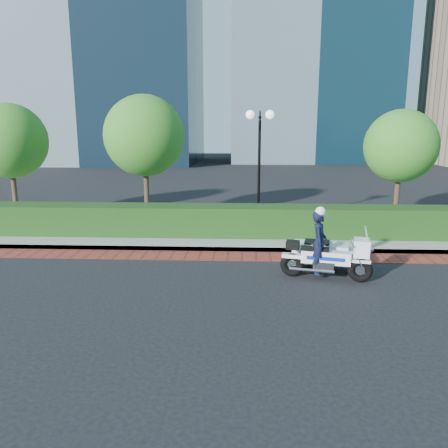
{
  "coord_description": "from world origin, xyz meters",
  "views": [
    {
      "loc": [
        0.47,
        -10.92,
        3.66
      ],
      "look_at": [
        -0.11,
        1.4,
        1.0
      ],
      "focal_mm": 35.0,
      "sensor_mm": 36.0,
      "label": 1
    }
  ],
  "objects_px": {
    "lamppost": "(259,150)",
    "tree_b": "(145,136)",
    "police_motorcycle": "(323,251)",
    "tree_c": "(401,146)",
    "tree_a": "(9,141)"
  },
  "relations": [
    {
      "from": "tree_a",
      "to": "lamppost",
      "type": "bearing_deg",
      "value": -7.41
    },
    {
      "from": "tree_a",
      "to": "tree_c",
      "type": "height_order",
      "value": "tree_a"
    },
    {
      "from": "lamppost",
      "to": "police_motorcycle",
      "type": "relative_size",
      "value": 1.87
    },
    {
      "from": "tree_a",
      "to": "tree_c",
      "type": "bearing_deg",
      "value": -0.0
    },
    {
      "from": "tree_a",
      "to": "tree_c",
      "type": "xyz_separation_m",
      "value": [
        15.5,
        -0.0,
        -0.18
      ]
    },
    {
      "from": "lamppost",
      "to": "tree_b",
      "type": "bearing_deg",
      "value": 163.89
    },
    {
      "from": "tree_b",
      "to": "police_motorcycle",
      "type": "bearing_deg",
      "value": -47.59
    },
    {
      "from": "police_motorcycle",
      "to": "tree_a",
      "type": "bearing_deg",
      "value": 163.17
    },
    {
      "from": "lamppost",
      "to": "tree_c",
      "type": "xyz_separation_m",
      "value": [
        5.5,
        1.3,
        0.09
      ]
    },
    {
      "from": "tree_c",
      "to": "police_motorcycle",
      "type": "distance_m",
      "value": 8.06
    },
    {
      "from": "lamppost",
      "to": "tree_a",
      "type": "xyz_separation_m",
      "value": [
        -10.0,
        1.3,
        0.26
      ]
    },
    {
      "from": "lamppost",
      "to": "tree_a",
      "type": "bearing_deg",
      "value": 172.59
    },
    {
      "from": "tree_b",
      "to": "tree_a",
      "type": "bearing_deg",
      "value": 180.0
    },
    {
      "from": "lamppost",
      "to": "tree_b",
      "type": "xyz_separation_m",
      "value": [
        -4.5,
        1.3,
        0.48
      ]
    },
    {
      "from": "lamppost",
      "to": "police_motorcycle",
      "type": "height_order",
      "value": "lamppost"
    }
  ]
}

